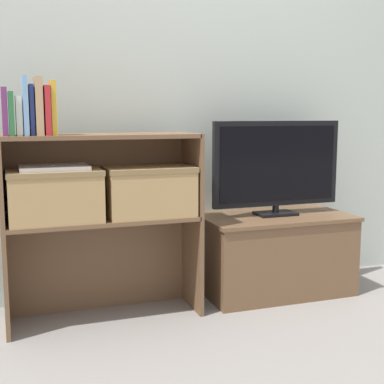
{
  "coord_description": "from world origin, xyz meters",
  "views": [
    {
      "loc": [
        -0.89,
        -2.38,
        1.01
      ],
      "look_at": [
        0.0,
        0.16,
        0.61
      ],
      "focal_mm": 50.0,
      "sensor_mm": 36.0,
      "label": 1
    }
  ],
  "objects_px": {
    "book_mustard": "(53,108)",
    "storage_basket_right": "(149,189)",
    "laptop": "(54,167)",
    "book_navy": "(32,110)",
    "book_forest": "(11,114)",
    "book_skyblue": "(25,106)",
    "book_ivory": "(19,116)",
    "tv_stand": "(275,253)",
    "tv": "(277,165)",
    "book_tan": "(39,106)",
    "book_plum": "(5,112)",
    "book_crimson": "(47,111)",
    "storage_basket_left": "(55,193)"
  },
  "relations": [
    {
      "from": "book_mustard",
      "to": "book_forest",
      "type": "bearing_deg",
      "value": 180.0
    },
    {
      "from": "tv",
      "to": "book_skyblue",
      "type": "distance_m",
      "value": 1.36
    },
    {
      "from": "book_plum",
      "to": "storage_basket_right",
      "type": "bearing_deg",
      "value": 3.1
    },
    {
      "from": "tv",
      "to": "book_tan",
      "type": "bearing_deg",
      "value": -174.49
    },
    {
      "from": "book_plum",
      "to": "book_forest",
      "type": "relative_size",
      "value": 1.1
    },
    {
      "from": "book_crimson",
      "to": "laptop",
      "type": "bearing_deg",
      "value": 55.79
    },
    {
      "from": "book_crimson",
      "to": "book_mustard",
      "type": "xyz_separation_m",
      "value": [
        0.03,
        -0.0,
        0.01
      ]
    },
    {
      "from": "tv_stand",
      "to": "book_plum",
      "type": "height_order",
      "value": "book_plum"
    },
    {
      "from": "book_navy",
      "to": "book_crimson",
      "type": "relative_size",
      "value": 1.02
    },
    {
      "from": "book_skyblue",
      "to": "book_tan",
      "type": "bearing_deg",
      "value": 0.0
    },
    {
      "from": "book_mustard",
      "to": "book_navy",
      "type": "bearing_deg",
      "value": 180.0
    },
    {
      "from": "tv",
      "to": "book_plum",
      "type": "height_order",
      "value": "book_plum"
    },
    {
      "from": "laptop",
      "to": "book_ivory",
      "type": "bearing_deg",
      "value": -166.37
    },
    {
      "from": "storage_basket_right",
      "to": "book_ivory",
      "type": "bearing_deg",
      "value": -176.6
    },
    {
      "from": "book_tan",
      "to": "book_mustard",
      "type": "bearing_deg",
      "value": -0.0
    },
    {
      "from": "storage_basket_left",
      "to": "storage_basket_right",
      "type": "height_order",
      "value": "same"
    },
    {
      "from": "book_forest",
      "to": "book_skyblue",
      "type": "distance_m",
      "value": 0.07
    },
    {
      "from": "book_forest",
      "to": "book_ivory",
      "type": "relative_size",
      "value": 1.11
    },
    {
      "from": "book_tan",
      "to": "book_crimson",
      "type": "relative_size",
      "value": 1.17
    },
    {
      "from": "laptop",
      "to": "book_navy",
      "type": "bearing_deg",
      "value": -158.52
    },
    {
      "from": "tv",
      "to": "storage_basket_right",
      "type": "relative_size",
      "value": 1.75
    },
    {
      "from": "book_mustard",
      "to": "book_skyblue",
      "type": "bearing_deg",
      "value": 180.0
    },
    {
      "from": "storage_basket_left",
      "to": "storage_basket_right",
      "type": "xyz_separation_m",
      "value": [
        0.45,
        0.0,
        0.0
      ]
    },
    {
      "from": "tv",
      "to": "book_mustard",
      "type": "xyz_separation_m",
      "value": [
        -1.19,
        -0.12,
        0.31
      ]
    },
    {
      "from": "book_plum",
      "to": "storage_basket_left",
      "type": "distance_m",
      "value": 0.43
    },
    {
      "from": "book_mustard",
      "to": "book_ivory",
      "type": "bearing_deg",
      "value": 180.0
    },
    {
      "from": "book_plum",
      "to": "book_tan",
      "type": "relative_size",
      "value": 0.82
    },
    {
      "from": "tv",
      "to": "book_navy",
      "type": "xyz_separation_m",
      "value": [
        -1.29,
        -0.12,
        0.3
      ]
    },
    {
      "from": "book_navy",
      "to": "book_mustard",
      "type": "distance_m",
      "value": 0.09
    },
    {
      "from": "book_skyblue",
      "to": "book_tan",
      "type": "relative_size",
      "value": 1.01
    },
    {
      "from": "book_plum",
      "to": "book_navy",
      "type": "xyz_separation_m",
      "value": [
        0.11,
        0.0,
        0.01
      ]
    },
    {
      "from": "tv_stand",
      "to": "book_crimson",
      "type": "xyz_separation_m",
      "value": [
        -1.22,
        -0.12,
        0.79
      ]
    },
    {
      "from": "book_navy",
      "to": "storage_basket_left",
      "type": "height_order",
      "value": "book_navy"
    },
    {
      "from": "book_tan",
      "to": "book_crimson",
      "type": "distance_m",
      "value": 0.04
    },
    {
      "from": "tv_stand",
      "to": "book_mustard",
      "type": "height_order",
      "value": "book_mustard"
    },
    {
      "from": "book_plum",
      "to": "book_ivory",
      "type": "height_order",
      "value": "book_plum"
    },
    {
      "from": "book_navy",
      "to": "book_crimson",
      "type": "distance_m",
      "value": 0.07
    },
    {
      "from": "book_tan",
      "to": "book_mustard",
      "type": "relative_size",
      "value": 1.06
    },
    {
      "from": "book_forest",
      "to": "laptop",
      "type": "height_order",
      "value": "book_forest"
    },
    {
      "from": "tv",
      "to": "book_tan",
      "type": "relative_size",
      "value": 2.93
    },
    {
      "from": "tv_stand",
      "to": "tv",
      "type": "distance_m",
      "value": 0.5
    },
    {
      "from": "tv",
      "to": "book_ivory",
      "type": "distance_m",
      "value": 1.37
    },
    {
      "from": "book_skyblue",
      "to": "book_navy",
      "type": "relative_size",
      "value": 1.15
    },
    {
      "from": "tv_stand",
      "to": "book_ivory",
      "type": "distance_m",
      "value": 1.55
    },
    {
      "from": "book_mustard",
      "to": "storage_basket_right",
      "type": "relative_size",
      "value": 0.56
    },
    {
      "from": "tv_stand",
      "to": "storage_basket_right",
      "type": "bearing_deg",
      "value": -173.33
    },
    {
      "from": "storage_basket_left",
      "to": "book_ivory",
      "type": "bearing_deg",
      "value": -166.37
    },
    {
      "from": "tv",
      "to": "book_mustard",
      "type": "height_order",
      "value": "book_mustard"
    },
    {
      "from": "book_forest",
      "to": "storage_basket_right",
      "type": "bearing_deg",
      "value": 3.23
    },
    {
      "from": "book_ivory",
      "to": "storage_basket_right",
      "type": "xyz_separation_m",
      "value": [
        0.59,
        0.04,
        -0.36
      ]
    }
  ]
}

